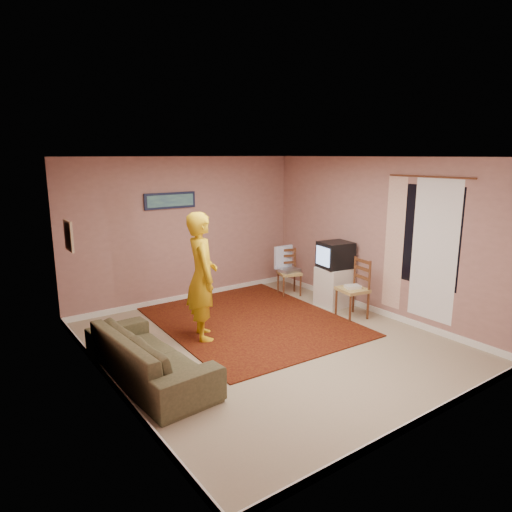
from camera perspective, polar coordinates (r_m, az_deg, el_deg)
ground at (r=6.64m, az=1.62°, el=-10.78°), size 5.00×5.00×0.00m
wall_back at (r=8.33m, az=-8.74°, el=3.24°), size 4.50×0.02×2.60m
wall_front at (r=4.57m, az=21.03°, el=-5.23°), size 4.50×0.02×2.60m
wall_left at (r=5.24m, az=-18.39°, el=-2.81°), size 0.02×5.00×2.60m
wall_right at (r=7.78m, az=15.05°, el=2.29°), size 0.02×5.00×2.60m
ceiling at (r=6.09m, az=1.77°, el=12.28°), size 4.50×5.00×0.02m
baseboard_back at (r=8.61m, az=-8.44°, el=-5.00°), size 4.50×0.02×0.10m
baseboard_front at (r=5.08m, az=19.77°, el=-18.77°), size 4.50×0.02×0.10m
baseboard_left at (r=5.69m, az=-17.39°, el=-15.04°), size 0.02×5.00×0.10m
baseboard_right at (r=8.08m, az=14.50°, el=-6.47°), size 0.02×5.00×0.10m
window at (r=7.22m, az=20.57°, el=2.36°), size 0.01×1.10×1.50m
curtain_sheer at (r=7.16m, az=21.37°, el=0.59°), size 0.01×0.75×2.10m
curtain_floral at (r=7.55m, az=16.89°, el=1.48°), size 0.01×0.35×2.10m
curtain_rod at (r=7.09m, az=20.91°, el=9.25°), size 0.02×1.40×0.02m
picture_back at (r=8.10m, az=-10.67°, el=6.83°), size 0.95×0.04×0.28m
picture_left at (r=6.71m, az=-22.35°, el=2.35°), size 0.04×0.38×0.42m
area_rug at (r=7.46m, az=-0.82°, el=-8.00°), size 2.80×3.44×0.02m
tv_cabinet at (r=8.21m, az=9.76°, el=-3.77°), size 0.55×0.50×0.69m
crt_tv at (r=8.07m, az=9.88°, el=0.14°), size 0.59×0.55×0.45m
chair_a at (r=8.68m, az=4.21°, el=-1.44°), size 0.50×0.49×0.48m
dvd_player at (r=8.69m, az=4.20°, el=-1.80°), size 0.37×0.27×0.06m
blue_throw at (r=8.78m, az=3.44°, el=-0.11°), size 0.41×0.05×0.43m
chair_b at (r=7.60m, az=12.02°, el=-3.25°), size 0.49×0.50×0.53m
game_console at (r=7.62m, az=12.00°, el=-3.78°), size 0.28×0.24×0.05m
sofa at (r=5.69m, az=-13.23°, el=-11.95°), size 0.95×2.11×0.60m
person at (r=6.56m, az=-6.77°, el=-2.56°), size 0.63×0.78×1.86m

